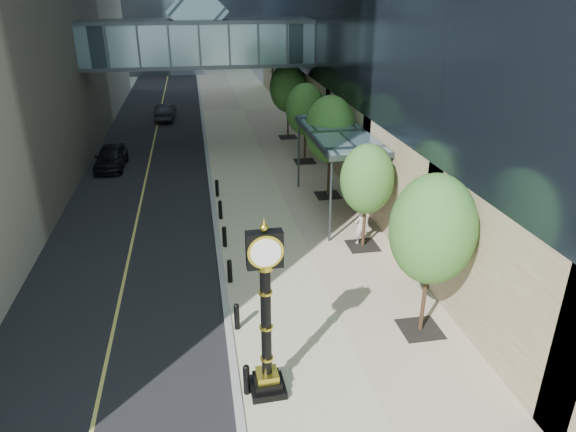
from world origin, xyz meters
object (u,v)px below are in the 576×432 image
Objects in this scene: street_clock at (266,324)px; car_near at (111,157)px; car_far at (166,112)px; pedestrian at (361,226)px.

street_clock reaches higher than car_near.
car_near is (-7.27, 22.56, -1.65)m from street_clock.
street_clock is at bearing 100.26° from car_far.
street_clock reaches higher than pedestrian.
street_clock is 23.76m from car_near.
street_clock is at bearing 34.61° from pedestrian.
pedestrian reaches higher than car_far.
car_far is at bearing 79.59° from car_near.
car_near is at bearing 80.98° from car_far.
street_clock is 10.58m from pedestrian.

